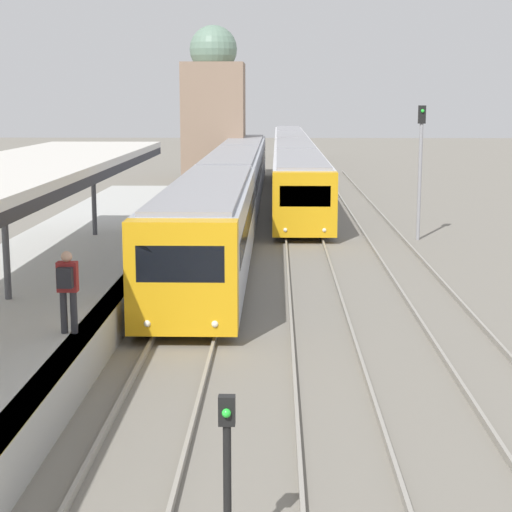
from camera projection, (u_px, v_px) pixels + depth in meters
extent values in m
cube|color=beige|center=(2.00, 172.00, 19.45)|extent=(4.00, 24.13, 0.20)
cube|color=black|center=(88.00, 182.00, 19.44)|extent=(0.08, 24.13, 0.24)
cylinder|color=#47474C|center=(5.00, 238.00, 19.73)|extent=(0.16, 0.16, 2.87)
cylinder|color=#47474C|center=(94.00, 193.00, 29.22)|extent=(0.16, 0.16, 2.87)
cylinder|color=#2D2D33|center=(64.00, 312.00, 16.98)|extent=(0.14, 0.14, 0.85)
cylinder|color=#2D2D33|center=(74.00, 312.00, 16.98)|extent=(0.14, 0.14, 0.85)
cube|color=maroon|center=(67.00, 277.00, 16.85)|extent=(0.40, 0.22, 0.60)
sphere|color=tan|center=(67.00, 257.00, 16.78)|extent=(0.22, 0.22, 0.22)
cube|color=#232328|center=(65.00, 278.00, 16.65)|extent=(0.30, 0.18, 0.40)
cube|color=gold|center=(182.00, 277.00, 19.36)|extent=(2.54, 0.70, 2.60)
cube|color=black|center=(180.00, 264.00, 18.97)|extent=(1.98, 0.04, 0.83)
sphere|color=#EFEACC|center=(147.00, 324.00, 19.23)|extent=(0.16, 0.16, 0.16)
sphere|color=#EFEACC|center=(215.00, 324.00, 19.19)|extent=(0.16, 0.16, 0.16)
cube|color=#A8ADB7|center=(208.00, 228.00, 26.81)|extent=(2.54, 14.46, 2.60)
cube|color=gray|center=(208.00, 184.00, 26.57)|extent=(2.24, 14.17, 0.12)
cube|color=black|center=(208.00, 219.00, 26.76)|extent=(2.56, 13.30, 0.68)
cylinder|color=black|center=(154.00, 300.00, 22.44)|extent=(0.12, 0.70, 0.70)
cylinder|color=black|center=(236.00, 300.00, 22.39)|extent=(0.12, 0.70, 0.70)
cylinder|color=black|center=(190.00, 241.00, 31.68)|extent=(0.12, 0.70, 0.70)
cylinder|color=black|center=(248.00, 242.00, 31.63)|extent=(0.12, 0.70, 0.70)
cube|color=#A8ADB7|center=(233.00, 183.00, 41.37)|extent=(2.54, 14.46, 2.60)
cube|color=gray|center=(233.00, 154.00, 41.13)|extent=(2.24, 14.17, 0.12)
cube|color=black|center=(233.00, 177.00, 41.32)|extent=(2.56, 13.30, 0.68)
cylinder|color=black|center=(202.00, 221.00, 37.00)|extent=(0.12, 0.70, 0.70)
cylinder|color=black|center=(252.00, 221.00, 36.95)|extent=(0.12, 0.70, 0.70)
cylinder|color=black|center=(217.00, 197.00, 46.24)|extent=(0.12, 0.70, 0.70)
cylinder|color=black|center=(257.00, 197.00, 46.19)|extent=(0.12, 0.70, 0.70)
cube|color=#A8ADB7|center=(244.00, 161.00, 55.93)|extent=(2.54, 14.46, 2.60)
cube|color=gray|center=(244.00, 140.00, 55.69)|extent=(2.24, 14.17, 0.12)
cube|color=black|center=(244.00, 157.00, 55.88)|extent=(2.56, 13.30, 0.68)
cylinder|color=black|center=(224.00, 187.00, 51.56)|extent=(0.12, 0.70, 0.70)
cylinder|color=black|center=(259.00, 187.00, 51.51)|extent=(0.12, 0.70, 0.70)
cylinder|color=black|center=(232.00, 173.00, 60.80)|extent=(0.12, 0.70, 0.70)
cylinder|color=black|center=(262.00, 173.00, 60.75)|extent=(0.12, 0.70, 0.70)
cube|color=gold|center=(305.00, 204.00, 33.16)|extent=(2.51, 0.70, 2.51)
cube|color=black|center=(305.00, 196.00, 32.77)|extent=(1.96, 0.04, 0.80)
sphere|color=#EFEACC|center=(285.00, 230.00, 33.02)|extent=(0.16, 0.16, 0.16)
sphere|color=#EFEACC|center=(324.00, 230.00, 32.98)|extent=(0.16, 0.16, 0.16)
cube|color=silver|center=(300.00, 186.00, 40.02)|extent=(2.51, 13.26, 2.51)
cube|color=gray|center=(300.00, 158.00, 39.78)|extent=(2.21, 12.99, 0.12)
cube|color=black|center=(300.00, 180.00, 39.97)|extent=(2.53, 12.20, 0.65)
cylinder|color=black|center=(277.00, 224.00, 36.02)|extent=(0.12, 0.70, 0.70)
cylinder|color=black|center=(328.00, 225.00, 35.97)|extent=(0.12, 0.70, 0.70)
cylinder|color=black|center=(277.00, 201.00, 44.50)|extent=(0.12, 0.70, 0.70)
cylinder|color=black|center=(318.00, 201.00, 44.45)|extent=(0.12, 0.70, 0.70)
cube|color=silver|center=(294.00, 165.00, 53.40)|extent=(2.51, 13.26, 2.51)
cube|color=gray|center=(295.00, 143.00, 53.17)|extent=(2.21, 12.99, 0.12)
cube|color=black|center=(294.00, 160.00, 53.35)|extent=(2.53, 12.20, 0.65)
cylinder|color=black|center=(277.00, 190.00, 49.40)|extent=(0.12, 0.70, 0.70)
cylinder|color=black|center=(314.00, 191.00, 49.35)|extent=(0.12, 0.70, 0.70)
cylinder|color=black|center=(277.00, 177.00, 57.88)|extent=(0.12, 0.70, 0.70)
cylinder|color=black|center=(309.00, 177.00, 57.83)|extent=(0.12, 0.70, 0.70)
cube|color=silver|center=(291.00, 151.00, 66.78)|extent=(2.51, 13.26, 2.51)
cube|color=gray|center=(291.00, 135.00, 66.55)|extent=(2.21, 12.99, 0.12)
cube|color=black|center=(291.00, 148.00, 66.73)|extent=(2.53, 12.20, 0.65)
cylinder|color=black|center=(277.00, 171.00, 62.79)|extent=(0.12, 0.70, 0.70)
cylinder|color=black|center=(306.00, 171.00, 62.73)|extent=(0.12, 0.70, 0.70)
cylinder|color=black|center=(277.00, 163.00, 71.26)|extent=(0.12, 0.70, 0.70)
cylinder|color=black|center=(303.00, 163.00, 71.21)|extent=(0.12, 0.70, 0.70)
cube|color=silver|center=(289.00, 143.00, 80.16)|extent=(2.51, 13.26, 2.51)
cube|color=gray|center=(289.00, 129.00, 79.93)|extent=(2.21, 12.99, 0.12)
cube|color=black|center=(289.00, 140.00, 80.11)|extent=(2.53, 12.20, 0.65)
cylinder|color=black|center=(277.00, 158.00, 76.17)|extent=(0.12, 0.70, 0.70)
cylinder|color=black|center=(301.00, 159.00, 76.11)|extent=(0.12, 0.70, 0.70)
cylinder|color=black|center=(277.00, 153.00, 84.64)|extent=(0.12, 0.70, 0.70)
cylinder|color=black|center=(299.00, 153.00, 84.59)|extent=(0.12, 0.70, 0.70)
cylinder|color=black|center=(227.00, 494.00, 10.26)|extent=(0.10, 0.10, 1.75)
cube|color=black|center=(227.00, 410.00, 10.07)|extent=(0.20, 0.14, 0.36)
sphere|color=green|center=(226.00, 413.00, 9.98)|extent=(0.11, 0.11, 0.11)
cylinder|color=gray|center=(420.00, 174.00, 33.75)|extent=(0.14, 0.14, 5.31)
cube|color=black|center=(422.00, 114.00, 33.33)|extent=(0.28, 0.20, 0.70)
sphere|color=green|center=(423.00, 111.00, 33.19)|extent=(0.14, 0.14, 0.14)
cube|color=#89705B|center=(214.00, 122.00, 58.83)|extent=(4.20, 4.20, 7.99)
sphere|color=slate|center=(213.00, 49.00, 57.95)|extent=(3.23, 3.23, 3.23)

